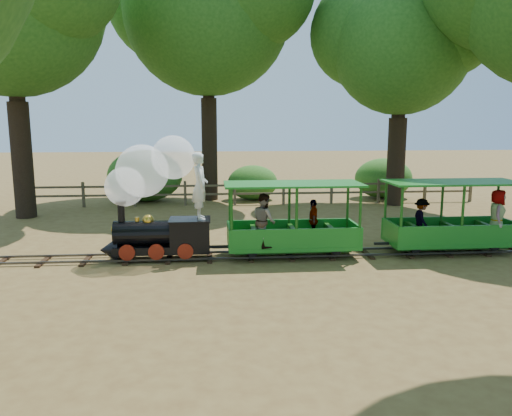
{
  "coord_description": "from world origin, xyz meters",
  "views": [
    {
      "loc": [
        -1.92,
        -12.05,
        3.35
      ],
      "look_at": [
        -0.8,
        0.5,
        1.16
      ],
      "focal_mm": 35.0,
      "sensor_mm": 36.0,
      "label": 1
    }
  ],
  "objects": [
    {
      "name": "ground",
      "position": [
        0.0,
        0.0,
        0.0
      ],
      "size": [
        90.0,
        90.0,
        0.0
      ],
      "primitive_type": "plane",
      "color": "olive",
      "rests_on": "ground"
    },
    {
      "name": "track",
      "position": [
        0.0,
        0.0,
        0.07
      ],
      "size": [
        22.0,
        1.0,
        0.1
      ],
      "color": "#3F3D3A",
      "rests_on": "ground"
    },
    {
      "name": "locomotive",
      "position": [
        -3.33,
        0.07,
        1.74
      ],
      "size": [
        2.69,
        1.27,
        3.1
      ],
      "color": "black",
      "rests_on": "ground"
    },
    {
      "name": "carriage_front",
      "position": [
        -0.05,
        -0.07,
        0.78
      ],
      "size": [
        3.39,
        1.44,
        1.76
      ],
      "color": "#1A771F",
      "rests_on": "track"
    },
    {
      "name": "carriage_rear",
      "position": [
        4.27,
        -0.05,
        0.78
      ],
      "size": [
        3.39,
        1.39,
        1.76
      ],
      "color": "#1A771F",
      "rests_on": "track"
    },
    {
      "name": "oak_nc",
      "position": [
        -2.03,
        9.59,
        8.18
      ],
      "size": [
        8.61,
        7.57,
        11.27
      ],
      "color": "#2D2116",
      "rests_on": "ground"
    },
    {
      "name": "oak_ne",
      "position": [
        5.47,
        7.57,
        6.57
      ],
      "size": [
        6.79,
        5.97,
        9.02
      ],
      "color": "#2D2116",
      "rests_on": "ground"
    },
    {
      "name": "fence",
      "position": [
        0.0,
        8.0,
        0.58
      ],
      "size": [
        18.1,
        0.1,
        1.0
      ],
      "color": "brown",
      "rests_on": "ground"
    },
    {
      "name": "shrub_west",
      "position": [
        -5.17,
        9.3,
        0.75
      ],
      "size": [
        2.18,
        1.68,
        1.51
      ],
      "primitive_type": "ellipsoid",
      "color": "#2D6B1E",
      "rests_on": "ground"
    },
    {
      "name": "shrub_mid_w",
      "position": [
        -4.74,
        9.3,
        1.09
      ],
      "size": [
        3.16,
        2.43,
        2.18
      ],
      "primitive_type": "ellipsoid",
      "color": "#2D6B1E",
      "rests_on": "ground"
    },
    {
      "name": "shrub_mid_e",
      "position": [
        -0.16,
        9.3,
        0.75
      ],
      "size": [
        2.16,
        1.66,
        1.49
      ],
      "primitive_type": "ellipsoid",
      "color": "#2D6B1E",
      "rests_on": "ground"
    },
    {
      "name": "shrub_east",
      "position": [
        5.65,
        9.3,
        0.88
      ],
      "size": [
        2.54,
        1.96,
        1.76
      ],
      "primitive_type": "ellipsoid",
      "color": "#2D6B1E",
      "rests_on": "ground"
    }
  ]
}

